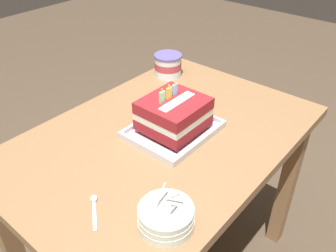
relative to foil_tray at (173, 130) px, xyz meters
The scene contains 6 objects.
dining_table 0.13m from the foil_tray, 149.59° to the left, with size 1.09×0.75×0.76m.
foil_tray is the anchor object (origin of this frame).
birthday_cake 0.07m from the foil_tray, 90.00° to the left, with size 0.20×0.19×0.16m.
bowl_stack 0.40m from the foil_tray, 143.31° to the right, with size 0.14×0.14×0.12m.
ice_cream_tub 0.44m from the foil_tray, 42.45° to the left, with size 0.12×0.12×0.10m.
serving_spoon_near_tray 0.40m from the foil_tray, behind, with size 0.09×0.10×0.01m.
Camera 1 is at (-0.74, -0.65, 1.47)m, focal length 37.97 mm.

